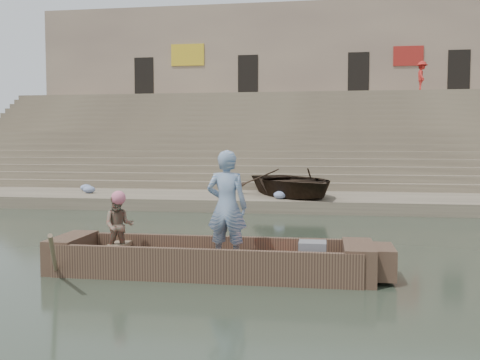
% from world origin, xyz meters
% --- Properties ---
extents(ground, '(120.00, 120.00, 0.00)m').
position_xyz_m(ground, '(0.00, 0.00, 0.00)').
color(ground, '#252F23').
rests_on(ground, ground).
extents(lower_landing, '(32.00, 4.00, 0.40)m').
position_xyz_m(lower_landing, '(0.00, 8.00, 0.20)').
color(lower_landing, gray).
rests_on(lower_landing, ground).
extents(mid_landing, '(32.00, 3.00, 2.80)m').
position_xyz_m(mid_landing, '(0.00, 15.50, 1.40)').
color(mid_landing, gray).
rests_on(mid_landing, ground).
extents(upper_landing, '(32.00, 3.00, 5.20)m').
position_xyz_m(upper_landing, '(0.00, 22.50, 2.60)').
color(upper_landing, gray).
rests_on(upper_landing, ground).
extents(ghat_steps, '(32.00, 11.00, 5.20)m').
position_xyz_m(ghat_steps, '(0.00, 17.19, 1.80)').
color(ghat_steps, gray).
rests_on(ghat_steps, ground).
extents(building_wall, '(32.00, 5.07, 11.20)m').
position_xyz_m(building_wall, '(0.00, 26.50, 5.60)').
color(building_wall, '#9E876B').
rests_on(building_wall, ground).
extents(main_rowboat, '(5.00, 1.30, 0.22)m').
position_xyz_m(main_rowboat, '(1.01, -2.10, 0.11)').
color(main_rowboat, brown).
rests_on(main_rowboat, ground).
extents(rowboat_trim, '(6.04, 2.63, 1.80)m').
position_xyz_m(rowboat_trim, '(1.21, -2.10, 0.31)').
color(rowboat_trim, brown).
rests_on(rowboat_trim, ground).
extents(standing_man, '(0.75, 0.53, 1.94)m').
position_xyz_m(standing_man, '(1.33, -2.12, 1.19)').
color(standing_man, navy).
rests_on(standing_man, main_rowboat).
extents(rowing_man, '(0.65, 0.57, 1.13)m').
position_xyz_m(rowing_man, '(-0.68, -1.98, 0.79)').
color(rowing_man, '#2B8264').
rests_on(rowing_man, main_rowboat).
extents(television, '(0.46, 0.42, 0.40)m').
position_xyz_m(television, '(2.78, -2.10, 0.42)').
color(television, slate).
rests_on(television, main_rowboat).
extents(beached_rowboat, '(5.21, 5.76, 0.98)m').
position_xyz_m(beached_rowboat, '(1.86, 7.82, 0.89)').
color(beached_rowboat, '#2D2116').
rests_on(beached_rowboat, lower_landing).
extents(pedestrian, '(0.74, 1.17, 1.73)m').
position_xyz_m(pedestrian, '(8.44, 21.60, 6.06)').
color(pedestrian, red).
rests_on(pedestrian, upper_landing).
extents(cloth_bundles, '(8.09, 2.18, 0.26)m').
position_xyz_m(cloth_bundles, '(-3.42, 7.69, 0.53)').
color(cloth_bundles, '#3F5999').
rests_on(cloth_bundles, lower_landing).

